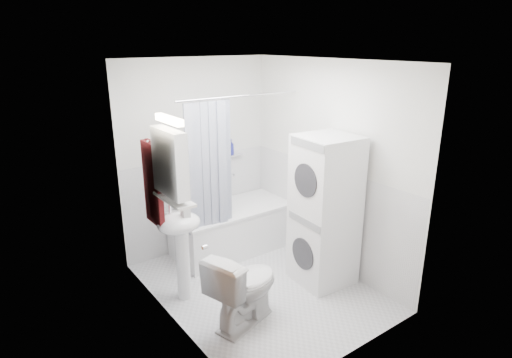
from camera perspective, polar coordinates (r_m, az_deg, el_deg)
floor at (r=4.84m, az=0.36°, el=-14.20°), size 2.60×2.60×0.00m
room_walls at (r=4.24m, az=0.40°, el=3.07°), size 2.60×2.60×2.60m
wainscot at (r=4.76m, az=-1.74°, el=-6.55°), size 1.98×2.58×2.58m
door at (r=3.49m, az=-6.87°, el=-9.01°), size 0.05×2.00×2.00m
bathtub at (r=5.49m, az=-3.08°, el=-6.30°), size 1.52×0.72×0.58m
tub_spout at (r=5.65m, az=-3.31°, el=0.70°), size 0.04×0.12×0.04m
curtain_rod at (r=4.79m, az=-1.41°, el=11.07°), size 1.70×0.02×0.02m
shower_curtain at (r=4.69m, az=-6.12°, el=1.46°), size 0.55×0.02×1.45m
sink at (r=4.39m, az=-10.09°, el=-7.56°), size 0.44×0.37×1.04m
medicine_cabinet at (r=3.85m, az=-11.38°, el=2.39°), size 0.13×0.50×0.71m
shelf at (r=3.97m, az=-10.87°, el=-2.65°), size 0.18×0.54×0.02m
shower_caddy at (r=5.60m, az=-2.87°, el=3.20°), size 0.22×0.06×0.02m
towel at (r=4.23m, az=-13.60°, el=-0.41°), size 0.07×0.35×0.84m
washer_dryer at (r=4.67m, az=9.12°, el=-4.24°), size 0.63×0.63×1.65m
toilet at (r=4.13m, az=-1.58°, el=-14.20°), size 0.86×0.64×0.75m
soap_pump at (r=4.26m, az=-9.37°, el=-4.73°), size 0.08×0.17×0.08m
shelf_bottle at (r=3.83m, az=-9.93°, el=-2.63°), size 0.07×0.18×0.07m
shelf_cup at (r=4.05m, az=-11.66°, el=-1.33°), size 0.10×0.09×0.10m
shampoo_a at (r=5.49m, az=-4.40°, el=3.69°), size 0.13×0.17×0.13m
shampoo_b at (r=5.55m, az=-3.34°, el=3.62°), size 0.08×0.21×0.08m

